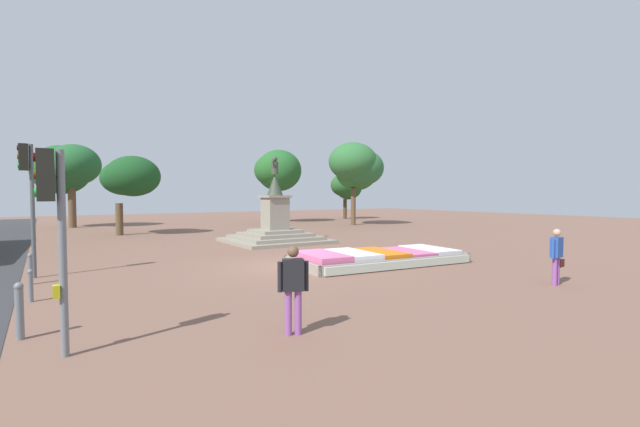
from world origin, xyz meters
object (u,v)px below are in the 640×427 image
pedestrian_with_handbag (557,254)px  traffic_light_near_crossing (53,214)px  kerb_bollard_south (19,310)px  flower_planter (377,258)px  statue_monument (275,228)px  kerb_bollard_mid_a (30,285)px  traffic_light_mid_block (28,185)px  kerb_bollard_mid_b (30,268)px  pedestrian_near_planter (293,284)px

pedestrian_with_handbag → traffic_light_near_crossing: bearing=173.6°
traffic_light_near_crossing → kerb_bollard_south: traffic_light_near_crossing is taller
flower_planter → pedestrian_with_handbag: bearing=-72.2°
statue_monument → kerb_bollard_mid_a: statue_monument is taller
traffic_light_mid_block → kerb_bollard_south: 6.98m
pedestrian_with_handbag → statue_monument: bearing=96.8°
kerb_bollard_mid_b → pedestrian_near_planter: bearing=-62.3°
statue_monument → pedestrian_near_planter: 15.38m
flower_planter → kerb_bollard_south: bearing=-164.9°
pedestrian_with_handbag → kerb_bollard_mid_b: (-12.49, 8.19, -0.42)m
statue_monument → kerb_bollard_mid_b: size_ratio=5.47×
statue_monument → flower_planter: bearing=-90.8°
pedestrian_with_handbag → kerb_bollard_south: (-12.53, 2.70, -0.36)m
traffic_light_near_crossing → kerb_bollard_mid_b: 7.09m
kerb_bollard_south → pedestrian_with_handbag: bearing=-12.2°
traffic_light_near_crossing → traffic_light_mid_block: size_ratio=0.80×
kerb_bollard_mid_b → statue_monument: bearing=28.9°
traffic_light_mid_block → kerb_bollard_mid_b: size_ratio=4.57×
traffic_light_mid_block → kerb_bollard_mid_a: 4.26m
kerb_bollard_south → pedestrian_near_planter: bearing=-29.9°
kerb_bollard_mid_a → kerb_bollard_mid_b: (-0.05, 2.39, 0.06)m
traffic_light_mid_block → kerb_bollard_mid_b: 2.62m
pedestrian_near_planter → kerb_bollard_south: pedestrian_near_planter is taller
pedestrian_with_handbag → pedestrian_near_planter: (-8.35, 0.30, 0.05)m
kerb_bollard_south → kerb_bollard_mid_b: 5.48m
traffic_light_near_crossing → kerb_bollard_south: (-0.53, 1.36, -1.72)m
traffic_light_near_crossing → kerb_bollard_mid_a: 4.84m
statue_monument → kerb_bollard_south: (-10.85, -11.46, -0.21)m
statue_monument → kerb_bollard_south: 15.78m
pedestrian_near_planter → kerb_bollard_mid_a: size_ratio=2.08×
pedestrian_near_planter → kerb_bollard_mid_b: pedestrian_near_planter is taller
pedestrian_with_handbag → kerb_bollard_south: size_ratio=1.57×
flower_planter → pedestrian_near_planter: (-6.55, -5.31, 0.72)m
pedestrian_near_planter → kerb_bollard_mid_b: size_ratio=1.82×
traffic_light_near_crossing → traffic_light_mid_block: traffic_light_mid_block is taller
flower_planter → statue_monument: size_ratio=1.36×
pedestrian_near_planter → statue_monument: bearing=64.3°
flower_planter → pedestrian_with_handbag: pedestrian_with_handbag is taller
traffic_light_near_crossing → kerb_bollard_south: size_ratio=3.19×
kerb_bollard_mid_a → traffic_light_mid_block: bearing=91.2°
kerb_bollard_mid_b → kerb_bollard_mid_a: bearing=-88.8°
traffic_light_mid_block → kerb_bollard_mid_b: bearing=-88.8°
flower_planter → kerb_bollard_south: size_ratio=6.56×
kerb_bollard_mid_b → kerb_bollard_south: bearing=-90.4°
flower_planter → traffic_light_mid_block: (-10.71, 3.69, 2.62)m
traffic_light_mid_block → kerb_bollard_south: (-0.02, -6.59, -2.31)m
traffic_light_mid_block → pedestrian_near_planter: (4.16, -8.99, -1.91)m
flower_planter → kerb_bollard_south: (-10.73, -2.90, 0.31)m
traffic_light_mid_block → flower_planter: bearing=-19.0°
statue_monument → kerb_bollard_south: size_ratio=4.81×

